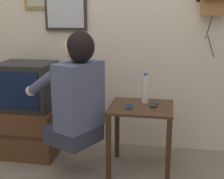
# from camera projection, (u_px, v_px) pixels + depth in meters

# --- Properties ---
(wall_back) EXTENTS (6.80, 0.05, 2.55)m
(wall_back) POSITION_uv_depth(u_px,v_px,m) (111.00, 22.00, 3.07)
(wall_back) COLOR beige
(wall_back) RESTS_ON ground_plane
(side_table) EXTENTS (0.54, 0.48, 0.60)m
(side_table) POSITION_uv_depth(u_px,v_px,m) (141.00, 120.00, 2.68)
(side_table) COLOR #422819
(side_table) RESTS_ON ground_plane
(person) EXTENTS (0.66, 0.60, 0.93)m
(person) POSITION_uv_depth(u_px,v_px,m) (77.00, 92.00, 2.52)
(person) COLOR #2D3347
(person) RESTS_ON ground_plane
(tv_stand) EXTENTS (0.65, 0.52, 0.46)m
(tv_stand) POSITION_uv_depth(u_px,v_px,m) (27.00, 130.00, 3.11)
(tv_stand) COLOR #51331E
(tv_stand) RESTS_ON ground_plane
(television) EXTENTS (0.51, 0.43, 0.44)m
(television) POSITION_uv_depth(u_px,v_px,m) (27.00, 86.00, 2.99)
(television) COLOR #232326
(television) RESTS_ON tv_stand
(wall_mirror) EXTENTS (0.43, 0.03, 0.60)m
(wall_mirror) POSITION_uv_depth(u_px,v_px,m) (65.00, 0.00, 3.06)
(wall_mirror) COLOR #2D2823
(cell_phone_held) EXTENTS (0.07, 0.13, 0.01)m
(cell_phone_held) POSITION_uv_depth(u_px,v_px,m) (129.00, 107.00, 2.60)
(cell_phone_held) COLOR navy
(cell_phone_held) RESTS_ON side_table
(cell_phone_spare) EXTENTS (0.07, 0.13, 0.01)m
(cell_phone_spare) POSITION_uv_depth(u_px,v_px,m) (154.00, 105.00, 2.65)
(cell_phone_spare) COLOR black
(cell_phone_spare) RESTS_ON side_table
(water_bottle) EXTENTS (0.06, 0.06, 0.26)m
(water_bottle) POSITION_uv_depth(u_px,v_px,m) (145.00, 89.00, 2.72)
(water_bottle) COLOR silver
(water_bottle) RESTS_ON side_table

